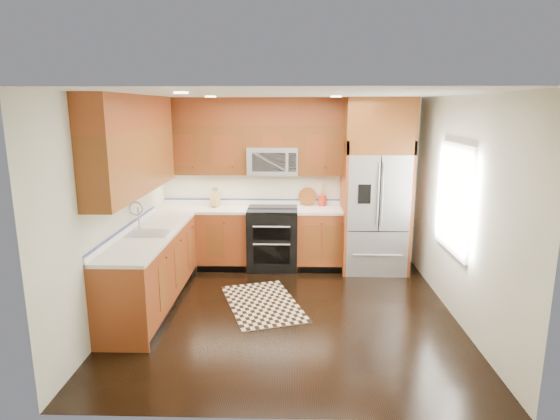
{
  "coord_description": "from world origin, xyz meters",
  "views": [
    {
      "loc": [
        0.06,
        -5.31,
        2.46
      ],
      "look_at": [
        -0.1,
        0.6,
        1.16
      ],
      "focal_mm": 30.0,
      "sensor_mm": 36.0,
      "label": 1
    }
  ],
  "objects_px": {
    "refrigerator": "(376,186)",
    "utensil_crock": "(322,198)",
    "range": "(273,238)",
    "rug": "(263,303)",
    "knife_block": "(215,199)"
  },
  "relations": [
    {
      "from": "knife_block",
      "to": "utensil_crock",
      "type": "distance_m",
      "value": 1.68
    },
    {
      "from": "range",
      "to": "refrigerator",
      "type": "distance_m",
      "value": 1.76
    },
    {
      "from": "refrigerator",
      "to": "utensil_crock",
      "type": "bearing_deg",
      "value": 159.72
    },
    {
      "from": "range",
      "to": "utensil_crock",
      "type": "relative_size",
      "value": 2.65
    },
    {
      "from": "rug",
      "to": "utensil_crock",
      "type": "bearing_deg",
      "value": 44.9
    },
    {
      "from": "range",
      "to": "refrigerator",
      "type": "relative_size",
      "value": 0.36
    },
    {
      "from": "rug",
      "to": "utensil_crock",
      "type": "xyz_separation_m",
      "value": [
        0.84,
        1.65,
        1.06
      ]
    },
    {
      "from": "knife_block",
      "to": "utensil_crock",
      "type": "bearing_deg",
      "value": 3.62
    },
    {
      "from": "range",
      "to": "knife_block",
      "type": "xyz_separation_m",
      "value": [
        -0.9,
        0.14,
        0.59
      ]
    },
    {
      "from": "range",
      "to": "rug",
      "type": "bearing_deg",
      "value": -92.73
    },
    {
      "from": "rug",
      "to": "knife_block",
      "type": "bearing_deg",
      "value": 100.21
    },
    {
      "from": "rug",
      "to": "refrigerator",
      "type": "bearing_deg",
      "value": 22.14
    },
    {
      "from": "refrigerator",
      "to": "knife_block",
      "type": "bearing_deg",
      "value": 175.8
    },
    {
      "from": "range",
      "to": "refrigerator",
      "type": "bearing_deg",
      "value": -1.4
    },
    {
      "from": "rug",
      "to": "knife_block",
      "type": "distance_m",
      "value": 2.05
    }
  ]
}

